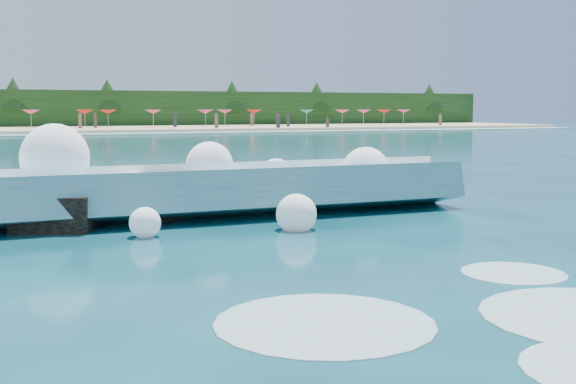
{
  "coord_description": "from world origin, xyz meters",
  "views": [
    {
      "loc": [
        -3.46,
        -9.55,
        2.66
      ],
      "look_at": [
        1.5,
        2.0,
        1.2
      ],
      "focal_mm": 45.0,
      "sensor_mm": 36.0,
      "label": 1
    }
  ],
  "objects": [
    {
      "name": "ground",
      "position": [
        0.0,
        0.0,
        0.0
      ],
      "size": [
        200.0,
        200.0,
        0.0
      ],
      "primitive_type": "plane",
      "color": "#083140",
      "rests_on": "ground"
    },
    {
      "name": "beach",
      "position": [
        0.0,
        78.0,
        0.2
      ],
      "size": [
        140.0,
        20.0,
        0.4
      ],
      "primitive_type": "cube",
      "color": "tan",
      "rests_on": "ground"
    },
    {
      "name": "wet_band",
      "position": [
        0.0,
        67.0,
        0.04
      ],
      "size": [
        140.0,
        5.0,
        0.08
      ],
      "primitive_type": "cube",
      "color": "silver",
      "rests_on": "ground"
    },
    {
      "name": "treeline",
      "position": [
        0.0,
        88.0,
        2.5
      ],
      "size": [
        140.0,
        4.0,
        5.0
      ],
      "primitive_type": "cube",
      "color": "black",
      "rests_on": "ground"
    },
    {
      "name": "breaking_wave",
      "position": [
        -1.03,
        7.65,
        0.57
      ],
      "size": [
        18.81,
        2.89,
        1.62
      ],
      "color": "teal",
      "rests_on": "ground"
    },
    {
      "name": "rock_cluster",
      "position": [
        -2.38,
        7.63,
        0.41
      ],
      "size": [
        8.13,
        3.21,
        1.28
      ],
      "color": "black",
      "rests_on": "ground"
    },
    {
      "name": "wave_spray",
      "position": [
        -1.4,
        7.47,
        1.07
      ],
      "size": [
        15.2,
        4.52,
        2.45
      ],
      "color": "white",
      "rests_on": "ground"
    },
    {
      "name": "surf_foam",
      "position": [
        3.1,
        -2.55,
        0.0
      ],
      "size": [
        9.1,
        5.83,
        0.15
      ],
      "color": "silver",
      "rests_on": "ground"
    },
    {
      "name": "beach_umbrellas",
      "position": [
        -0.18,
        79.6,
        2.25
      ],
      "size": [
        111.15,
        6.69,
        0.5
      ],
      "color": "red",
      "rests_on": "ground"
    },
    {
      "name": "beachgoers",
      "position": [
        -0.14,
        75.88,
        1.11
      ],
      "size": [
        104.03,
        12.16,
        1.9
      ],
      "color": "#3F332D",
      "rests_on": "ground"
    }
  ]
}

